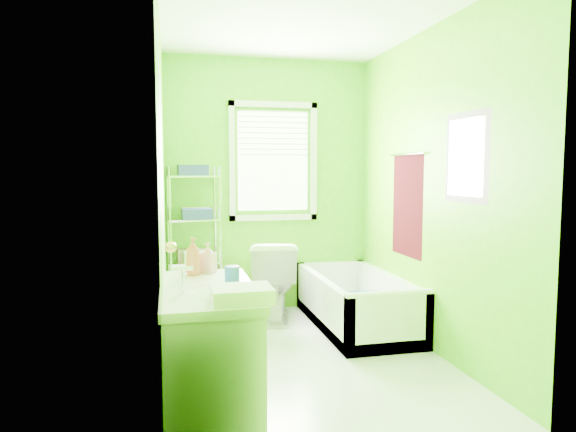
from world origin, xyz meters
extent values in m
plane|color=silver|center=(0.00, 0.00, 0.00)|extent=(2.90, 2.90, 0.00)
cube|color=#4EAF08|center=(0.00, 1.45, 1.30)|extent=(2.10, 0.04, 2.60)
cube|color=#4EAF08|center=(0.00, -1.45, 1.30)|extent=(2.10, 0.04, 2.60)
cube|color=#4EAF08|center=(-1.05, 0.00, 1.30)|extent=(0.04, 2.90, 2.60)
cube|color=#4EAF08|center=(1.05, 0.00, 1.30)|extent=(0.04, 2.90, 2.60)
cube|color=white|center=(0.00, 0.00, 2.60)|extent=(2.10, 2.90, 0.04)
cube|color=white|center=(0.05, 1.44, 1.55)|extent=(0.74, 0.01, 1.01)
cube|color=white|center=(0.05, 1.42, 0.97)|extent=(0.92, 0.05, 0.06)
cube|color=white|center=(0.05, 1.42, 2.13)|extent=(0.92, 0.05, 0.06)
cube|color=white|center=(-0.38, 1.42, 1.55)|extent=(0.06, 0.05, 1.22)
cube|color=white|center=(0.48, 1.42, 1.55)|extent=(0.06, 0.05, 1.22)
cube|color=white|center=(0.05, 1.42, 1.84)|extent=(0.72, 0.02, 0.50)
cube|color=white|center=(-1.04, -1.00, 1.00)|extent=(0.02, 0.80, 2.00)
sphere|color=gold|center=(-1.00, -0.67, 1.00)|extent=(0.07, 0.07, 0.07)
cube|color=#3D070C|center=(1.04, 0.35, 1.15)|extent=(0.02, 0.58, 0.90)
cylinder|color=silver|center=(1.02, 0.35, 1.60)|extent=(0.02, 0.62, 0.02)
cube|color=#CC5972|center=(1.04, -0.55, 1.55)|extent=(0.02, 0.54, 0.64)
cube|color=white|center=(1.03, -0.55, 1.55)|extent=(0.01, 0.44, 0.54)
cube|color=white|center=(0.68, 0.66, 0.05)|extent=(0.74, 1.59, 0.11)
cube|color=white|center=(0.35, 0.66, 0.24)|extent=(0.07, 1.59, 0.48)
cube|color=white|center=(1.01, 0.66, 0.24)|extent=(0.07, 1.59, 0.48)
cube|color=white|center=(0.68, -0.10, 0.24)|extent=(0.74, 0.07, 0.48)
cube|color=white|center=(0.68, 1.41, 0.24)|extent=(0.74, 0.07, 0.48)
cylinder|color=white|center=(0.68, -0.10, 0.48)|extent=(0.74, 0.07, 0.07)
cylinder|color=#134CB2|center=(0.68, 0.34, 0.14)|extent=(0.36, 0.36, 0.06)
cylinder|color=yellow|center=(0.68, 0.34, 0.20)|extent=(0.34, 0.34, 0.05)
cube|color=#134CB2|center=(0.70, 0.48, 0.25)|extent=(0.26, 0.08, 0.23)
imported|color=white|center=(-0.02, 1.04, 0.39)|extent=(0.58, 0.84, 0.79)
cube|color=white|center=(-0.80, -0.85, 0.37)|extent=(0.51, 1.01, 0.74)
cube|color=white|center=(-0.80, -0.85, 0.76)|extent=(0.54, 1.04, 0.05)
ellipsoid|color=white|center=(-0.78, -0.99, 0.76)|extent=(0.35, 0.46, 0.12)
cylinder|color=silver|center=(-0.94, -0.99, 0.86)|extent=(0.03, 0.03, 0.16)
cylinder|color=silver|center=(-0.94, -0.99, 0.93)|extent=(0.12, 0.02, 0.02)
imported|color=#D85D3F|center=(-0.86, -0.49, 0.91)|extent=(0.12, 0.12, 0.24)
imported|color=pink|center=(-0.76, -0.43, 0.89)|extent=(0.12, 0.12, 0.20)
cylinder|color=#1B4DB0|center=(-0.65, -0.77, 0.84)|extent=(0.09, 0.09, 0.10)
cube|color=white|center=(-0.65, -1.22, 0.83)|extent=(0.31, 0.24, 0.08)
cylinder|color=silver|center=(-1.00, 1.11, 0.75)|extent=(0.02, 0.02, 1.49)
cylinder|color=silver|center=(-1.02, 1.40, 0.75)|extent=(0.02, 0.02, 1.49)
cylinder|color=silver|center=(-0.53, 1.15, 0.75)|extent=(0.02, 0.02, 1.49)
cylinder|color=silver|center=(-0.55, 1.44, 0.75)|extent=(0.02, 0.02, 1.49)
cube|color=silver|center=(-0.78, 1.28, 0.14)|extent=(0.52, 0.34, 0.02)
cube|color=silver|center=(-0.78, 1.28, 0.56)|extent=(0.52, 0.34, 0.02)
cube|color=silver|center=(-0.78, 1.28, 0.98)|extent=(0.52, 0.34, 0.02)
cube|color=silver|center=(-0.78, 1.28, 1.40)|extent=(0.52, 0.34, 0.02)
cube|color=#283B91|center=(-0.78, 1.18, 1.46)|extent=(0.29, 0.21, 0.10)
cube|color=white|center=(-0.76, 1.39, 1.46)|extent=(0.29, 0.21, 0.10)
cube|color=#283B91|center=(-0.75, 1.19, 1.04)|extent=(0.29, 0.21, 0.10)
cube|color=#D5C382|center=(-0.76, 1.39, 1.04)|extent=(0.29, 0.21, 0.10)
cube|color=white|center=(-0.74, 1.20, 0.62)|extent=(0.29, 0.21, 0.10)
cube|color=pink|center=(-0.80, 1.40, 0.62)|extent=(0.29, 0.21, 0.10)
cube|color=pink|center=(-0.53, 1.30, 0.30)|extent=(0.04, 0.26, 0.47)
camera|label=1|loc=(-1.00, -3.80, 1.46)|focal=32.00mm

